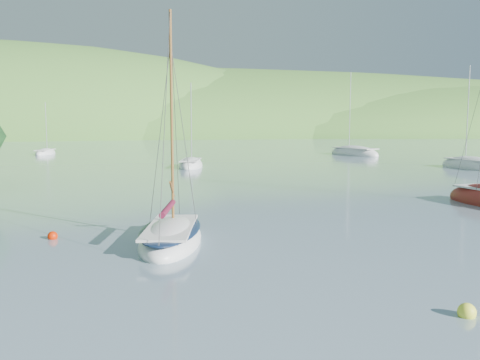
{
  "coord_description": "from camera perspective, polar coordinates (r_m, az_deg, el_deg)",
  "views": [
    {
      "loc": [
        -5.41,
        -15.88,
        5.25
      ],
      "look_at": [
        -1.76,
        8.0,
        2.46
      ],
      "focal_mm": 40.0,
      "sensor_mm": 36.0,
      "label": 1
    }
  ],
  "objects": [
    {
      "name": "ground",
      "position": [
        17.58,
        9.83,
        -10.88
      ],
      "size": [
        700.0,
        700.0,
        0.0
      ],
      "primitive_type": "plane",
      "color": "slate",
      "rests_on": "ground"
    },
    {
      "name": "shoreline_hills",
      "position": [
        188.43,
        -10.03,
        4.9
      ],
      "size": [
        690.0,
        135.0,
        56.0
      ],
      "color": "#426E2A",
      "rests_on": "ground"
    },
    {
      "name": "daysailer_white",
      "position": [
        22.89,
        -7.38,
        -6.12
      ],
      "size": [
        3.52,
        7.13,
        10.49
      ],
      "rotation": [
        0.0,
        0.0,
        -0.15
      ],
      "color": "white",
      "rests_on": "ground"
    },
    {
      "name": "distant_sloop_a",
      "position": [
        57.96,
        -5.27,
        1.54
      ],
      "size": [
        3.6,
        7.24,
        9.88
      ],
      "rotation": [
        0.0,
        0.0,
        -0.17
      ],
      "color": "white",
      "rests_on": "ground"
    },
    {
      "name": "distant_sloop_b",
      "position": [
        78.19,
        12.09,
        2.75
      ],
      "size": [
        6.4,
        9.51,
        12.82
      ],
      "rotation": [
        0.0,
        0.0,
        0.4
      ],
      "color": "white",
      "rests_on": "ground"
    },
    {
      "name": "distant_sloop_c",
      "position": [
        83.32,
        -20.04,
        2.69
      ],
      "size": [
        2.98,
        6.05,
        8.27
      ],
      "rotation": [
        0.0,
        0.0,
        -0.17
      ],
      "color": "white",
      "rests_on": "ground"
    },
    {
      "name": "distant_sloop_d",
      "position": [
        61.15,
        23.54,
        1.3
      ],
      "size": [
        4.69,
        8.66,
        11.73
      ],
      "rotation": [
        0.0,
        0.0,
        0.23
      ],
      "color": "white",
      "rests_on": "ground"
    },
    {
      "name": "mooring_buoys",
      "position": [
        20.51,
        10.22,
        -7.99
      ],
      "size": [
        22.75,
        11.72,
        0.49
      ],
      "color": "#F1F536",
      "rests_on": "ground"
    }
  ]
}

